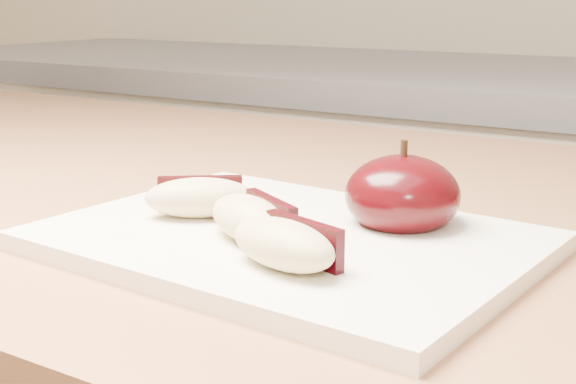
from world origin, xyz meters
The scene contains 6 objects.
back_cabinet centered at (0.00, 1.20, 0.47)m, with size 2.40×0.62×0.94m.
cutting_board centered at (0.08, 0.37, 0.91)m, with size 0.29×0.21×0.01m, color white.
apple_half centered at (0.13, 0.42, 0.93)m, with size 0.08×0.08×0.06m.
apple_wedge_a centered at (0.01, 0.37, 0.92)m, with size 0.08×0.07×0.03m.
apple_wedge_b centered at (0.07, 0.34, 0.92)m, with size 0.08×0.06×0.03m.
apple_wedge_c centered at (0.11, 0.31, 0.92)m, with size 0.08×0.05×0.03m.
Camera 1 is at (0.33, -0.03, 1.05)m, focal length 50.00 mm.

